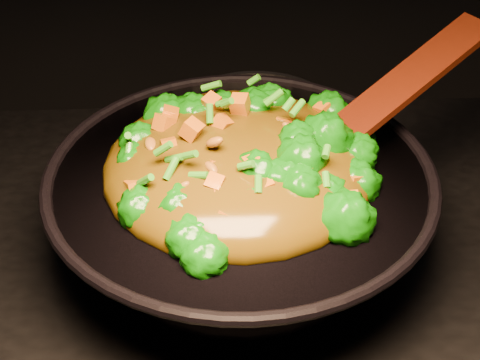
{
  "coord_description": "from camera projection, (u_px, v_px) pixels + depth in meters",
  "views": [
    {
      "loc": [
        -0.13,
        -0.6,
        1.54
      ],
      "look_at": [
        -0.1,
        0.1,
        1.01
      ],
      "focal_mm": 55.0,
      "sensor_mm": 36.0,
      "label": 1
    }
  ],
  "objects": [
    {
      "name": "spatula",
      "position": [
        379.0,
        104.0,
        0.88
      ],
      "size": [
        0.3,
        0.21,
        0.14
      ],
      "primitive_type": "cube",
      "rotation": [
        0.0,
        -0.38,
        0.53
      ],
      "color": "#380E04",
      "rests_on": "wok"
    },
    {
      "name": "wok",
      "position": [
        240.0,
        216.0,
        0.9
      ],
      "size": [
        0.57,
        0.57,
        0.13
      ],
      "primitive_type": null,
      "rotation": [
        0.0,
        0.0,
        0.34
      ],
      "color": "black",
      "rests_on": "stovetop"
    },
    {
      "name": "stir_fry",
      "position": [
        238.0,
        134.0,
        0.83
      ],
      "size": [
        0.4,
        0.4,
        0.11
      ],
      "primitive_type": null,
      "rotation": [
        0.0,
        0.0,
        -0.31
      ],
      "color": "#116F07",
      "rests_on": "wok"
    },
    {
      "name": "back_pot",
      "position": [
        256.0,
        149.0,
        1.01
      ],
      "size": [
        0.22,
        0.22,
        0.12
      ],
      "primitive_type": "cylinder",
      "rotation": [
        0.0,
        0.0,
        -0.0
      ],
      "color": "black",
      "rests_on": "stovetop"
    }
  ]
}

